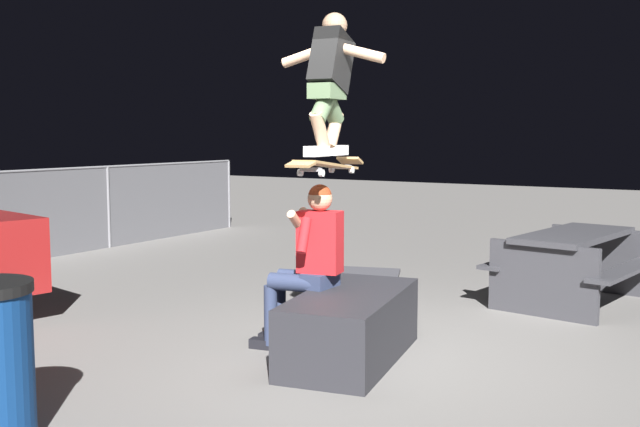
# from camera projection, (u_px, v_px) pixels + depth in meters

# --- Properties ---
(ground_plane) EXTENTS (40.00, 40.00, 0.00)m
(ground_plane) POSITION_uv_depth(u_px,v_px,m) (373.00, 358.00, 5.90)
(ground_plane) COLOR slate
(ledge_box_main) EXTENTS (1.64, 0.98, 0.53)m
(ledge_box_main) POSITION_uv_depth(u_px,v_px,m) (351.00, 326.00, 5.84)
(ledge_box_main) COLOR #28282D
(ledge_box_main) RESTS_ON ground
(person_sitting_on_ledge) EXTENTS (0.60, 0.78, 1.37)m
(person_sitting_on_ledge) POSITION_uv_depth(u_px,v_px,m) (307.00, 257.00, 6.05)
(person_sitting_on_ledge) COLOR #2D3856
(person_sitting_on_ledge) RESTS_ON ground
(skateboard) EXTENTS (1.03, 0.30, 0.13)m
(skateboard) POSITION_uv_depth(u_px,v_px,m) (327.00, 165.00, 5.85)
(skateboard) COLOR #AD8451
(skater_airborne) EXTENTS (0.63, 0.89, 1.12)m
(skater_airborne) POSITION_uv_depth(u_px,v_px,m) (330.00, 77.00, 5.83)
(skater_airborne) COLOR white
(kicker_ramp) EXTENTS (1.36, 1.15, 0.36)m
(kicker_ramp) POSITION_uv_depth(u_px,v_px,m) (353.00, 296.00, 7.91)
(kicker_ramp) COLOR #38383D
(kicker_ramp) RESTS_ON ground
(picnic_table_back) EXTENTS (1.88, 1.58, 0.75)m
(picnic_table_back) POSITION_uv_depth(u_px,v_px,m) (573.00, 256.00, 7.78)
(picnic_table_back) COLOR #38383D
(picnic_table_back) RESTS_ON ground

